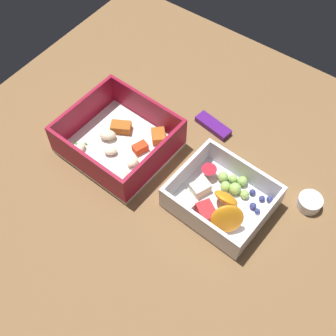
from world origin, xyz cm
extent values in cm
cube|color=brown|center=(0.00, 0.00, 1.00)|extent=(80.00, 80.00, 2.00)
cube|color=white|center=(-10.91, 0.88, 2.30)|extent=(18.14, 16.90, 0.60)
cube|color=maroon|center=(-19.34, 1.24, 5.56)|extent=(1.29, 16.17, 5.92)
cube|color=maroon|center=(-2.49, 0.52, 5.56)|extent=(1.29, 16.17, 5.92)
cube|color=maroon|center=(-10.58, 8.66, 5.56)|extent=(16.27, 1.30, 5.92)
cube|color=maroon|center=(-11.25, -6.89, 5.56)|extent=(16.27, 1.30, 5.92)
ellipsoid|color=beige|center=(-13.59, 0.91, 3.63)|extent=(3.58, 3.31, 1.47)
ellipsoid|color=beige|center=(-15.81, -4.01, 3.40)|extent=(1.64, 2.31, 1.14)
ellipsoid|color=beige|center=(-5.65, -4.31, 3.58)|extent=(3.43, 3.26, 1.41)
ellipsoid|color=beige|center=(-11.02, -1.37, 3.41)|extent=(2.79, 2.76, 1.16)
ellipsoid|color=beige|center=(-4.39, -0.13, 3.41)|extent=(1.98, 2.54, 1.15)
ellipsoid|color=beige|center=(-6.49, -0.87, 3.42)|extent=(1.68, 2.37, 1.17)
cube|color=#AD5B1E|center=(-12.90, 3.78, 3.42)|extent=(4.18, 3.65, 1.65)
cube|color=#AD5B1E|center=(-6.22, 6.14, 3.43)|extent=(3.73, 3.75, 1.65)
cube|color=red|center=(-7.27, 2.25, 3.34)|extent=(2.41, 2.96, 1.48)
cube|color=#387A33|center=(-15.95, -2.48, 2.70)|extent=(0.60, 0.40, 0.20)
cube|color=#387A33|center=(-5.19, -1.82, 2.70)|extent=(0.60, 0.40, 0.20)
cube|color=#387A33|center=(-17.47, -3.41, 2.70)|extent=(0.60, 0.40, 0.20)
cube|color=white|center=(9.79, 1.78, 2.30)|extent=(15.95, 14.03, 0.60)
cube|color=white|center=(2.49, 2.20, 4.73)|extent=(1.36, 13.18, 4.27)
cube|color=white|center=(17.09, 1.36, 4.73)|extent=(1.36, 13.18, 4.27)
cube|color=white|center=(10.15, 8.05, 4.73)|extent=(14.03, 1.41, 4.27)
cube|color=white|center=(9.43, -4.49, 4.73)|extent=(14.03, 1.41, 4.27)
ellipsoid|color=orange|center=(12.79, -1.62, 5.33)|extent=(6.10, 5.97, 5.27)
ellipsoid|color=orange|center=(10.55, 1.77, 4.69)|extent=(4.29, 4.02, 3.97)
cube|color=red|center=(9.15, -1.65, 3.60)|extent=(4.16, 3.85, 2.01)
cube|color=#F4EACC|center=(5.59, -2.02, 3.53)|extent=(3.46, 2.82, 1.87)
cube|color=#F4EACC|center=(5.82, 1.61, 3.51)|extent=(3.25, 3.67, 1.82)
sphere|color=#9ECC60|center=(9.19, 6.37, 3.33)|extent=(1.47, 1.47, 1.47)
sphere|color=#9ECC60|center=(8.99, 4.29, 3.46)|extent=(1.72, 1.72, 1.72)
sphere|color=#9ECC60|center=(10.73, 6.82, 3.47)|extent=(1.73, 1.73, 1.73)
sphere|color=#9ECC60|center=(12.31, 4.92, 3.33)|extent=(1.46, 1.46, 1.46)
sphere|color=#9ECC60|center=(10.54, 4.80, 3.60)|extent=(1.99, 1.99, 1.99)
sphere|color=#9ECC60|center=(7.71, 5.62, 3.49)|extent=(1.78, 1.78, 1.78)
cone|color=red|center=(5.32, 4.84, 3.64)|extent=(2.59, 2.59, 2.08)
sphere|color=navy|center=(13.11, 6.14, 3.12)|extent=(1.04, 1.04, 1.04)
sphere|color=navy|center=(15.51, 3.58, 3.07)|extent=(0.93, 0.93, 0.93)
sphere|color=navy|center=(14.95, 6.03, 3.10)|extent=(1.00, 1.00, 1.00)
sphere|color=navy|center=(16.03, 6.66, 3.13)|extent=(1.06, 1.06, 1.06)
sphere|color=navy|center=(14.48, 3.92, 3.17)|extent=(1.14, 1.14, 1.14)
cube|color=#51197A|center=(-0.34, 14.55, 2.60)|extent=(7.28, 3.40, 1.20)
cylinder|color=white|center=(21.49, 10.03, 3.01)|extent=(3.95, 3.95, 2.02)
camera|label=1|loc=(24.26, -32.42, 65.87)|focal=47.72mm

